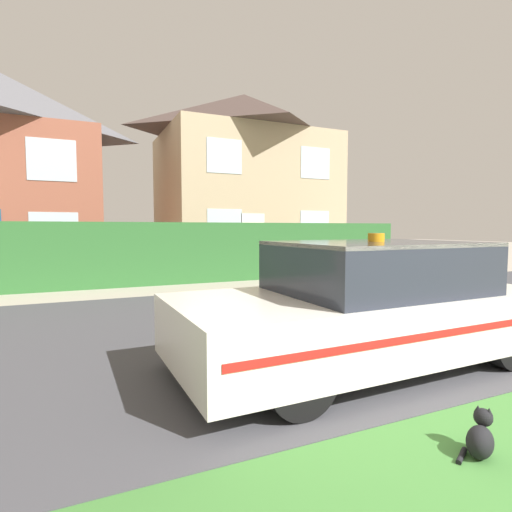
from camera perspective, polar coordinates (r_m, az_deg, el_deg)
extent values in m
cube|color=#424247|center=(6.45, 0.66, -9.69)|extent=(28.00, 6.72, 0.01)
cube|color=#2D662D|center=(11.42, -9.39, 0.51)|extent=(13.95, 0.74, 1.69)
cylinder|color=black|center=(4.75, -4.19, -10.68)|extent=(0.64, 0.21, 0.64)
cylinder|color=black|center=(3.36, 6.33, -17.03)|extent=(0.64, 0.21, 0.64)
cylinder|color=black|center=(6.19, 19.52, -7.42)|extent=(0.64, 0.21, 0.64)
cylinder|color=black|center=(5.20, 32.43, -10.00)|extent=(0.64, 0.21, 0.64)
cube|color=silver|center=(4.69, 15.04, -8.83)|extent=(4.31, 1.91, 0.63)
cube|color=#232833|center=(4.70, 16.70, -1.45)|extent=(2.16, 1.68, 0.56)
cube|color=silver|center=(4.69, 16.77, 1.73)|extent=(2.16, 1.68, 0.04)
cube|color=red|center=(5.39, 8.70, -6.54)|extent=(4.05, 0.09, 0.07)
cube|color=red|center=(4.05, 23.61, -10.41)|extent=(4.05, 0.09, 0.07)
cylinder|color=orange|center=(4.68, 16.78, 2.56)|extent=(0.18, 0.18, 0.10)
ellipsoid|color=black|center=(3.30, 29.35, -22.16)|extent=(0.30, 0.26, 0.21)
ellipsoid|color=beige|center=(3.39, 29.58, -21.74)|extent=(0.10, 0.11, 0.12)
sphere|color=black|center=(3.34, 29.70, -19.39)|extent=(0.12, 0.12, 0.12)
cone|color=black|center=(3.32, 30.35, -18.61)|extent=(0.05, 0.05, 0.05)
cone|color=black|center=(3.33, 29.13, -18.51)|extent=(0.05, 0.05, 0.05)
cylinder|color=black|center=(3.28, 27.30, -24.03)|extent=(0.19, 0.13, 0.04)
cube|color=#93513D|center=(17.09, -32.60, 6.52)|extent=(6.54, 5.60, 4.93)
cube|color=silver|center=(14.09, -26.85, 2.97)|extent=(1.40, 0.02, 1.30)
cube|color=silver|center=(14.25, -27.15, 12.12)|extent=(1.40, 0.02, 1.30)
cube|color=tan|center=(18.85, -1.68, 8.10)|extent=(7.35, 5.83, 5.74)
pyramid|color=#473833|center=(19.50, -1.71, 19.41)|extent=(7.72, 6.13, 1.92)
cube|color=white|center=(15.79, -0.45, 2.27)|extent=(1.00, 0.02, 2.10)
cube|color=silver|center=(15.34, -4.48, 4.30)|extent=(1.40, 0.02, 1.30)
cube|color=silver|center=(17.13, 8.39, 4.24)|extent=(1.40, 0.02, 1.30)
cube|color=silver|center=(15.58, -4.53, 14.06)|extent=(1.40, 0.02, 1.30)
cube|color=silver|center=(17.35, 8.48, 13.00)|extent=(1.40, 0.02, 1.30)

